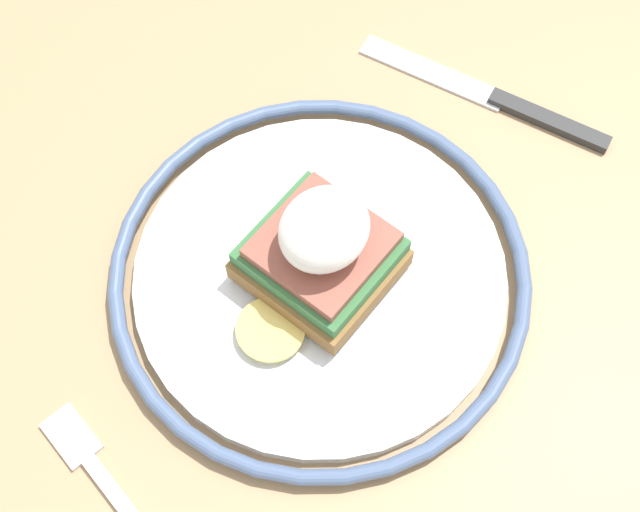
{
  "coord_description": "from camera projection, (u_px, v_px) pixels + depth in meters",
  "views": [
    {
      "loc": [
        -0.2,
        -0.12,
        1.27
      ],
      "look_at": [
        -0.01,
        0.04,
        0.78
      ],
      "focal_mm": 50.0,
      "sensor_mm": 36.0,
      "label": 1
    }
  ],
  "objects": [
    {
      "name": "dining_table",
      "position": [
        364.0,
        363.0,
        0.67
      ],
      "size": [
        1.04,
        0.81,
        0.75
      ],
      "color": "tan",
      "rests_on": "ground_plane"
    },
    {
      "name": "sandwich",
      "position": [
        321.0,
        249.0,
        0.54
      ],
      "size": [
        0.11,
        0.09,
        0.08
      ],
      "color": "olive",
      "rests_on": "plate"
    },
    {
      "name": "fork",
      "position": [
        113.0,
        492.0,
        0.52
      ],
      "size": [
        0.04,
        0.14,
        0.0
      ],
      "color": "silver",
      "rests_on": "dining_table"
    },
    {
      "name": "knife",
      "position": [
        502.0,
        101.0,
        0.64
      ],
      "size": [
        0.05,
        0.19,
        0.01
      ],
      "color": "#2D2D2D",
      "rests_on": "dining_table"
    },
    {
      "name": "plate",
      "position": [
        320.0,
        275.0,
        0.57
      ],
      "size": [
        0.27,
        0.27,
        0.02
      ],
      "color": "silver",
      "rests_on": "dining_table"
    }
  ]
}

